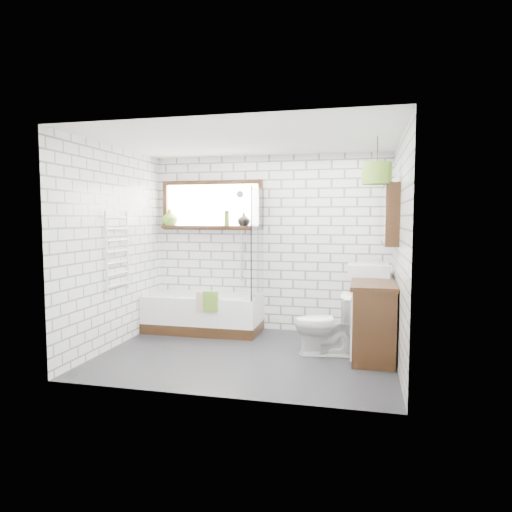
% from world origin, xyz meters
% --- Properties ---
extents(floor, '(3.40, 2.60, 0.01)m').
position_xyz_m(floor, '(0.00, 0.00, -0.01)').
color(floor, black).
rests_on(floor, ground).
extents(ceiling, '(3.40, 2.60, 0.01)m').
position_xyz_m(ceiling, '(0.00, 0.00, 2.50)').
color(ceiling, white).
rests_on(ceiling, ground).
extents(wall_back, '(3.40, 0.01, 2.50)m').
position_xyz_m(wall_back, '(0.00, 1.30, 1.25)').
color(wall_back, white).
rests_on(wall_back, ground).
extents(wall_front, '(3.40, 0.01, 2.50)m').
position_xyz_m(wall_front, '(0.00, -1.30, 1.25)').
color(wall_front, white).
rests_on(wall_front, ground).
extents(wall_left, '(0.01, 2.60, 2.50)m').
position_xyz_m(wall_left, '(-1.70, 0.00, 1.25)').
color(wall_left, white).
rests_on(wall_left, ground).
extents(wall_right, '(0.01, 2.60, 2.50)m').
position_xyz_m(wall_right, '(1.70, 0.00, 1.25)').
color(wall_right, white).
rests_on(wall_right, ground).
extents(window, '(1.52, 0.16, 0.68)m').
position_xyz_m(window, '(-0.85, 1.26, 1.80)').
color(window, black).
rests_on(window, wall_back).
extents(towel_radiator, '(0.06, 0.52, 1.00)m').
position_xyz_m(towel_radiator, '(-1.66, 0.00, 1.20)').
color(towel_radiator, white).
rests_on(towel_radiator, wall_left).
extents(mirror_cabinet, '(0.16, 1.20, 0.70)m').
position_xyz_m(mirror_cabinet, '(1.62, 0.60, 1.65)').
color(mirror_cabinet, black).
rests_on(mirror_cabinet, wall_right).
extents(shower_riser, '(0.02, 0.02, 1.30)m').
position_xyz_m(shower_riser, '(-0.40, 1.26, 1.35)').
color(shower_riser, silver).
rests_on(shower_riser, wall_back).
extents(bathtub, '(1.62, 0.72, 0.53)m').
position_xyz_m(bathtub, '(-0.88, 0.94, 0.26)').
color(bathtub, white).
rests_on(bathtub, floor).
extents(shower_screen, '(0.02, 0.72, 1.50)m').
position_xyz_m(shower_screen, '(-0.09, 0.94, 1.28)').
color(shower_screen, white).
rests_on(shower_screen, bathtub).
extents(towel_green, '(0.20, 0.05, 0.27)m').
position_xyz_m(towel_green, '(-0.64, 0.58, 0.51)').
color(towel_green, '#588327').
rests_on(towel_green, bathtub).
extents(towel_beige, '(0.19, 0.05, 0.25)m').
position_xyz_m(towel_beige, '(-0.75, 0.58, 0.51)').
color(towel_beige, tan).
rests_on(towel_beige, bathtub).
extents(vanity, '(0.50, 1.55, 0.88)m').
position_xyz_m(vanity, '(1.45, 0.52, 0.44)').
color(vanity, black).
rests_on(vanity, floor).
extents(basin, '(0.50, 0.44, 0.15)m').
position_xyz_m(basin, '(1.39, 0.77, 0.96)').
color(basin, white).
rests_on(basin, vanity).
extents(tap, '(0.04, 0.04, 0.15)m').
position_xyz_m(tap, '(1.55, 0.77, 1.01)').
color(tap, silver).
rests_on(tap, vanity).
extents(toilet, '(0.50, 0.77, 0.73)m').
position_xyz_m(toilet, '(0.90, 0.22, 0.37)').
color(toilet, white).
rests_on(toilet, floor).
extents(vase_olive, '(0.27, 0.27, 0.25)m').
position_xyz_m(vase_olive, '(-1.50, 1.23, 1.60)').
color(vase_olive, olive).
rests_on(vase_olive, window).
extents(vase_dark, '(0.22, 0.22, 0.20)m').
position_xyz_m(vase_dark, '(-0.36, 1.23, 1.58)').
color(vase_dark, black).
rests_on(vase_dark, window).
extents(bottle, '(0.09, 0.09, 0.22)m').
position_xyz_m(bottle, '(-0.61, 1.23, 1.59)').
color(bottle, olive).
rests_on(bottle, window).
extents(pendant, '(0.32, 0.32, 0.23)m').
position_xyz_m(pendant, '(1.45, 0.09, 2.10)').
color(pendant, '#588327').
rests_on(pendant, ceiling).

